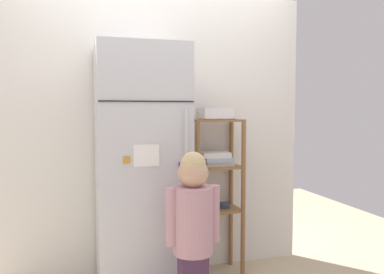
# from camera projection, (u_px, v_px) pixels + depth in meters

# --- Properties ---
(kitchen_wall_back) EXTENTS (2.51, 0.03, 2.30)m
(kitchen_wall_back) POSITION_uv_depth(u_px,v_px,m) (158.00, 133.00, 3.20)
(kitchen_wall_back) COLOR silver
(kitchen_wall_back) RESTS_ON ground
(refrigerator) EXTENTS (0.64, 0.59, 1.80)m
(refrigerator) POSITION_uv_depth(u_px,v_px,m) (142.00, 170.00, 2.87)
(refrigerator) COLOR silver
(refrigerator) RESTS_ON ground
(child_standing) EXTENTS (0.35, 0.26, 1.08)m
(child_standing) POSITION_uv_depth(u_px,v_px,m) (193.00, 219.00, 2.45)
(child_standing) COLOR #4E314F
(child_standing) RESTS_ON ground
(pantry_shelf_unit) EXTENTS (0.42, 0.29, 1.27)m
(pantry_shelf_unit) POSITION_uv_depth(u_px,v_px,m) (216.00, 178.00, 3.17)
(pantry_shelf_unit) COLOR olive
(pantry_shelf_unit) RESTS_ON ground
(fruit_bin) EXTENTS (0.25, 0.20, 0.09)m
(fruit_bin) POSITION_uv_depth(u_px,v_px,m) (217.00, 115.00, 3.13)
(fruit_bin) COLOR white
(fruit_bin) RESTS_ON pantry_shelf_unit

